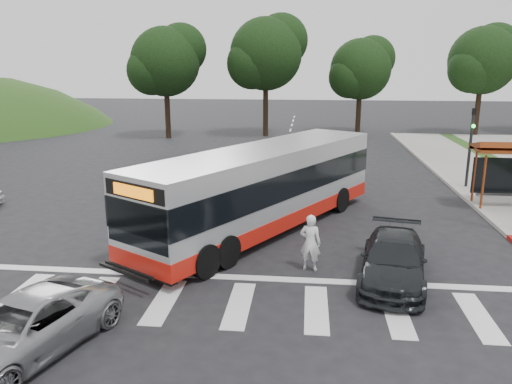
# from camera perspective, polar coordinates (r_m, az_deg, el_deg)

# --- Properties ---
(ground) EXTENTS (140.00, 140.00, 0.00)m
(ground) POSITION_cam_1_polar(r_m,az_deg,el_deg) (17.87, 0.26, -5.45)
(ground) COLOR black
(ground) RESTS_ON ground
(sidewalk_east) EXTENTS (4.00, 40.00, 0.12)m
(sidewalk_east) POSITION_cam_1_polar(r_m,az_deg,el_deg) (27.09, 25.96, 0.15)
(sidewalk_east) COLOR gray
(sidewalk_east) RESTS_ON ground
(curb_east) EXTENTS (0.30, 40.00, 0.15)m
(curb_east) POSITION_cam_1_polar(r_m,az_deg,el_deg) (26.47, 21.90, 0.30)
(curb_east) COLOR #9E9991
(curb_east) RESTS_ON ground
(crosswalk_ladder) EXTENTS (18.00, 2.60, 0.01)m
(crosswalk_ladder) POSITION_cam_1_polar(r_m,az_deg,el_deg) (13.31, -1.95, -12.76)
(crosswalk_ladder) COLOR silver
(crosswalk_ladder) RESTS_ON ground
(traffic_signal_ne_short) EXTENTS (0.18, 0.37, 4.00)m
(traffic_signal_ne_short) POSITION_cam_1_polar(r_m,az_deg,el_deg) (26.66, 23.35, 5.53)
(traffic_signal_ne_short) COLOR black
(traffic_signal_ne_short) RESTS_ON ground
(tree_ne_a) EXTENTS (6.16, 5.74, 9.30)m
(tree_ne_a) POSITION_cam_1_polar(r_m,az_deg,el_deg) (47.03, 24.57, 13.63)
(tree_ne_a) COLOR black
(tree_ne_a) RESTS_ON parking_lot
(tree_north_a) EXTENTS (6.60, 6.15, 10.17)m
(tree_north_a) POSITION_cam_1_polar(r_m,az_deg,el_deg) (42.93, 1.25, 15.63)
(tree_north_a) COLOR black
(tree_north_a) RESTS_ON ground
(tree_north_b) EXTENTS (5.72, 5.33, 8.43)m
(tree_north_b) POSITION_cam_1_polar(r_m,az_deg,el_deg) (44.98, 11.96, 13.67)
(tree_north_b) COLOR black
(tree_north_b) RESTS_ON ground
(tree_north_c) EXTENTS (6.16, 5.74, 9.30)m
(tree_north_c) POSITION_cam_1_polar(r_m,az_deg,el_deg) (42.39, -10.20, 14.58)
(tree_north_c) COLOR black
(tree_north_c) RESTS_ON ground
(transit_bus) EXTENTS (8.38, 11.65, 3.10)m
(transit_bus) POSITION_cam_1_polar(r_m,az_deg,el_deg) (18.48, 0.86, 0.27)
(transit_bus) COLOR #A6A8AB
(transit_bus) RESTS_ON ground
(pedestrian) EXTENTS (0.71, 0.54, 1.75)m
(pedestrian) POSITION_cam_1_polar(r_m,az_deg,el_deg) (15.14, 6.22, -5.77)
(pedestrian) COLOR silver
(pedestrian) RESTS_ON ground
(dark_sedan) EXTENTS (2.58, 4.67, 1.28)m
(dark_sedan) POSITION_cam_1_polar(r_m,az_deg,el_deg) (14.94, 15.43, -7.48)
(dark_sedan) COLOR black
(dark_sedan) RESTS_ON ground
(silver_suv_south) EXTENTS (3.39, 4.95, 1.26)m
(silver_suv_south) POSITION_cam_1_polar(r_m,az_deg,el_deg) (12.13, -25.02, -13.80)
(silver_suv_south) COLOR #939598
(silver_suv_south) RESTS_ON ground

